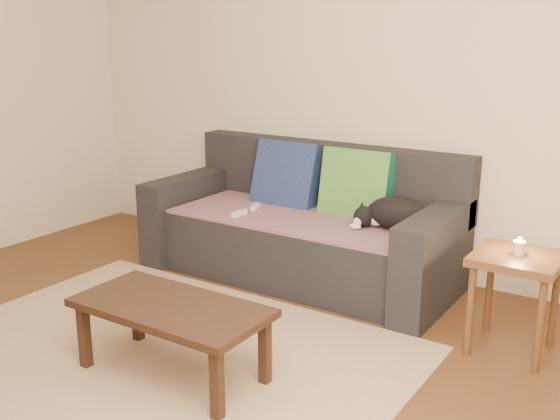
{
  "coord_description": "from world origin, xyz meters",
  "views": [
    {
      "loc": [
        2.2,
        -2.08,
        1.62
      ],
      "look_at": [
        0.05,
        1.2,
        0.55
      ],
      "focal_mm": 42.0,
      "sensor_mm": 36.0,
      "label": 1
    }
  ],
  "objects_px": {
    "wii_remote_a": "(255,207)",
    "coffee_table": "(171,313)",
    "cat": "(394,214)",
    "sofa": "(304,231)",
    "wii_remote_b": "(239,213)",
    "side_table": "(516,272)"
  },
  "relations": [
    {
      "from": "sofa",
      "to": "side_table",
      "type": "xyz_separation_m",
      "value": [
        1.49,
        -0.37,
        0.13
      ]
    },
    {
      "from": "sofa",
      "to": "cat",
      "type": "xyz_separation_m",
      "value": [
        0.66,
        -0.01,
        0.23
      ]
    },
    {
      "from": "cat",
      "to": "coffee_table",
      "type": "relative_size",
      "value": 0.5
    },
    {
      "from": "sofa",
      "to": "wii_remote_b",
      "type": "bearing_deg",
      "value": -137.21
    },
    {
      "from": "cat",
      "to": "side_table",
      "type": "distance_m",
      "value": 0.91
    },
    {
      "from": "sofa",
      "to": "side_table",
      "type": "relative_size",
      "value": 3.95
    },
    {
      "from": "coffee_table",
      "to": "side_table",
      "type": "bearing_deg",
      "value": 42.16
    },
    {
      "from": "wii_remote_b",
      "to": "coffee_table",
      "type": "bearing_deg",
      "value": -159.63
    },
    {
      "from": "cat",
      "to": "coffee_table",
      "type": "height_order",
      "value": "cat"
    },
    {
      "from": "wii_remote_a",
      "to": "coffee_table",
      "type": "relative_size",
      "value": 0.16
    },
    {
      "from": "wii_remote_a",
      "to": "coffee_table",
      "type": "height_order",
      "value": "wii_remote_a"
    },
    {
      "from": "cat",
      "to": "wii_remote_b",
      "type": "xyz_separation_m",
      "value": [
        -0.98,
        -0.29,
        -0.08
      ]
    },
    {
      "from": "cat",
      "to": "wii_remote_a",
      "type": "relative_size",
      "value": 3.16
    },
    {
      "from": "wii_remote_b",
      "to": "coffee_table",
      "type": "xyz_separation_m",
      "value": [
        0.52,
        -1.24,
        -0.12
      ]
    },
    {
      "from": "sofa",
      "to": "wii_remote_b",
      "type": "relative_size",
      "value": 14.0
    },
    {
      "from": "cat",
      "to": "wii_remote_a",
      "type": "height_order",
      "value": "cat"
    },
    {
      "from": "wii_remote_b",
      "to": "side_table",
      "type": "distance_m",
      "value": 1.82
    },
    {
      "from": "wii_remote_b",
      "to": "coffee_table",
      "type": "distance_m",
      "value": 1.35
    },
    {
      "from": "wii_remote_a",
      "to": "wii_remote_b",
      "type": "bearing_deg",
      "value": 160.88
    },
    {
      "from": "side_table",
      "to": "coffee_table",
      "type": "height_order",
      "value": "side_table"
    },
    {
      "from": "coffee_table",
      "to": "wii_remote_a",
      "type": "bearing_deg",
      "value": 110.12
    },
    {
      "from": "sofa",
      "to": "coffee_table",
      "type": "relative_size",
      "value": 2.22
    }
  ]
}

